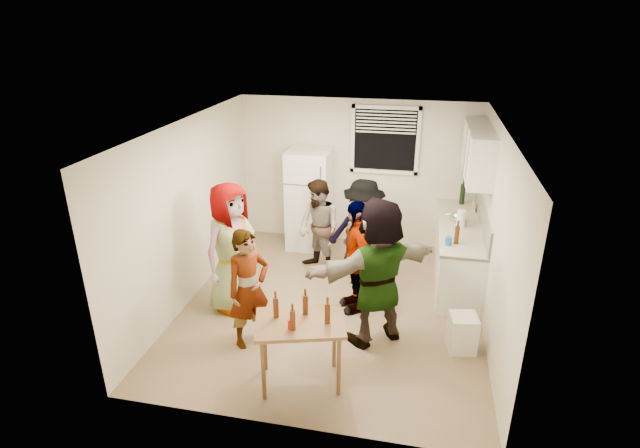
% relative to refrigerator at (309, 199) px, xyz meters
% --- Properties ---
extents(room, '(4.00, 4.50, 2.50)m').
position_rel_refrigerator_xyz_m(room, '(0.75, -1.88, -0.85)').
color(room, beige).
rests_on(room, ground).
extents(window, '(1.12, 0.10, 1.06)m').
position_rel_refrigerator_xyz_m(window, '(1.20, 0.33, 1.00)').
color(window, white).
rests_on(window, room).
extents(refrigerator, '(0.70, 0.70, 1.70)m').
position_rel_refrigerator_xyz_m(refrigerator, '(0.00, 0.00, 0.00)').
color(refrigerator, white).
rests_on(refrigerator, ground).
extents(counter_lower, '(0.60, 2.20, 0.86)m').
position_rel_refrigerator_xyz_m(counter_lower, '(2.45, -0.73, -0.42)').
color(counter_lower, white).
rests_on(counter_lower, ground).
extents(countertop, '(0.64, 2.22, 0.04)m').
position_rel_refrigerator_xyz_m(countertop, '(2.45, -0.73, 0.03)').
color(countertop, beige).
rests_on(countertop, counter_lower).
extents(backsplash, '(0.03, 2.20, 0.36)m').
position_rel_refrigerator_xyz_m(backsplash, '(2.74, -0.73, 0.23)').
color(backsplash, '#B4AEA4').
rests_on(backsplash, countertop).
extents(upper_cabinets, '(0.34, 1.60, 0.70)m').
position_rel_refrigerator_xyz_m(upper_cabinets, '(2.58, -0.53, 1.10)').
color(upper_cabinets, white).
rests_on(upper_cabinets, room).
extents(kettle, '(0.28, 0.25, 0.20)m').
position_rel_refrigerator_xyz_m(kettle, '(2.40, -0.63, 0.05)').
color(kettle, silver).
rests_on(kettle, countertop).
extents(paper_towel, '(0.12, 0.12, 0.26)m').
position_rel_refrigerator_xyz_m(paper_towel, '(2.43, -0.82, 0.05)').
color(paper_towel, white).
rests_on(paper_towel, countertop).
extents(wine_bottle, '(0.08, 0.08, 0.33)m').
position_rel_refrigerator_xyz_m(wine_bottle, '(2.50, 0.17, 0.05)').
color(wine_bottle, black).
rests_on(wine_bottle, countertop).
extents(beer_bottle_counter, '(0.06, 0.06, 0.25)m').
position_rel_refrigerator_xyz_m(beer_bottle_counter, '(2.35, -1.41, 0.05)').
color(beer_bottle_counter, '#47230C').
rests_on(beer_bottle_counter, countertop).
extents(blue_cup, '(0.09, 0.09, 0.12)m').
position_rel_refrigerator_xyz_m(blue_cup, '(2.24, -1.48, 0.05)').
color(blue_cup, blue).
rests_on(blue_cup, countertop).
extents(picture_frame, '(0.02, 0.16, 0.13)m').
position_rel_refrigerator_xyz_m(picture_frame, '(2.67, -0.12, 0.12)').
color(picture_frame, '#D1B156').
rests_on(picture_frame, countertop).
extents(trash_bin, '(0.36, 0.36, 0.46)m').
position_rel_refrigerator_xyz_m(trash_bin, '(2.45, -2.51, -0.60)').
color(trash_bin, white).
rests_on(trash_bin, ground).
extents(serving_table, '(1.06, 0.85, 0.78)m').
position_rel_refrigerator_xyz_m(serving_table, '(0.70, -3.48, -0.85)').
color(serving_table, brown).
rests_on(serving_table, ground).
extents(beer_bottle_table, '(0.06, 0.06, 0.23)m').
position_rel_refrigerator_xyz_m(beer_bottle_table, '(0.66, -3.63, -0.07)').
color(beer_bottle_table, '#47230C').
rests_on(beer_bottle_table, serving_table).
extents(red_cup, '(0.08, 0.08, 0.11)m').
position_rel_refrigerator_xyz_m(red_cup, '(0.64, -3.61, -0.07)').
color(red_cup, '#BA0E07').
rests_on(red_cup, serving_table).
extents(guest_grey, '(2.00, 1.57, 0.57)m').
position_rel_refrigerator_xyz_m(guest_grey, '(-0.56, -2.17, -0.85)').
color(guest_grey, gray).
rests_on(guest_grey, ground).
extents(guest_stripe, '(1.49, 1.39, 0.36)m').
position_rel_refrigerator_xyz_m(guest_stripe, '(-0.07, -2.89, -0.85)').
color(guest_stripe, '#141933').
rests_on(guest_stripe, ground).
extents(guest_back_left, '(1.49, 1.61, 0.56)m').
position_rel_refrigerator_xyz_m(guest_back_left, '(0.36, -0.92, -0.85)').
color(guest_back_left, brown).
rests_on(guest_back_left, ground).
extents(guest_back_right, '(1.27, 1.76, 0.60)m').
position_rel_refrigerator_xyz_m(guest_back_right, '(1.06, -1.16, -0.85)').
color(guest_back_right, '#46464B').
rests_on(guest_back_right, ground).
extents(guest_black, '(1.81, 1.51, 0.38)m').
position_rel_refrigerator_xyz_m(guest_black, '(1.06, -1.86, -0.85)').
color(guest_black, black).
rests_on(guest_black, ground).
extents(guest_orange, '(2.49, 2.52, 0.55)m').
position_rel_refrigerator_xyz_m(guest_orange, '(1.41, -2.50, -0.85)').
color(guest_orange, '#B96048').
rests_on(guest_orange, ground).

